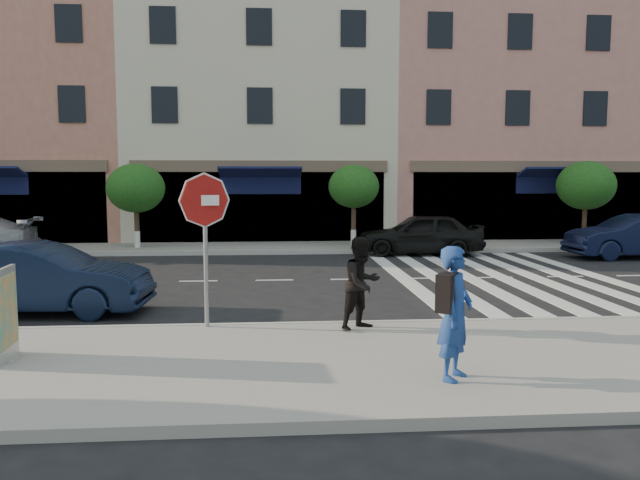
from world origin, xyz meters
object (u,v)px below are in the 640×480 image
(walker, at_px, (362,283))
(car_far_mid, at_px, (420,234))
(poster_board, at_px, (6,316))
(stop_sign, at_px, (205,216))
(car_far_right, at_px, (635,236))
(car_near_mid, at_px, (39,279))
(photographer, at_px, (455,313))

(walker, height_order, car_far_mid, walker)
(poster_board, bearing_deg, stop_sign, 30.17)
(car_far_mid, bearing_deg, car_far_right, 83.78)
(stop_sign, distance_m, car_far_mid, 12.57)
(car_near_mid, relative_size, car_far_mid, 1.00)
(poster_board, bearing_deg, car_near_mid, 99.29)
(stop_sign, bearing_deg, walker, -15.58)
(walker, bearing_deg, poster_board, 159.84)
(car_far_mid, height_order, car_far_right, car_far_mid)
(stop_sign, height_order, poster_board, stop_sign)
(stop_sign, xyz_separation_m, car_far_right, (13.31, 9.27, -1.34))
(car_far_mid, bearing_deg, stop_sign, -24.58)
(photographer, bearing_deg, poster_board, 112.51)
(car_far_mid, bearing_deg, poster_board, -29.56)
(car_far_right, bearing_deg, car_near_mid, -68.06)
(car_far_mid, bearing_deg, walker, -12.41)
(photographer, distance_m, poster_board, 6.22)
(stop_sign, xyz_separation_m, car_far_mid, (6.34, 10.77, -1.34))
(stop_sign, distance_m, car_far_right, 16.28)
(photographer, xyz_separation_m, car_near_mid, (-7.00, 5.03, -0.30))
(walker, height_order, car_near_mid, walker)
(walker, xyz_separation_m, car_far_right, (10.65, 9.60, -0.21))
(photographer, xyz_separation_m, car_far_right, (9.84, 12.33, -0.28))
(walker, bearing_deg, car_near_mid, 123.98)
(stop_sign, relative_size, car_far_mid, 0.61)
(walker, bearing_deg, stop_sign, 137.26)
(walker, xyz_separation_m, car_far_mid, (3.68, 11.10, -0.20))
(car_near_mid, height_order, car_far_mid, car_far_mid)
(photographer, height_order, walker, photographer)
(stop_sign, xyz_separation_m, car_near_mid, (-3.52, 1.97, -1.36))
(poster_board, xyz_separation_m, car_far_mid, (8.96, 12.56, -0.05))
(walker, height_order, poster_board, walker)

